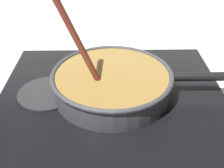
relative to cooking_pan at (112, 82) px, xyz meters
The scene contains 5 objects.
ground 0.12m from the cooking_pan, 117.03° to the right, with size 2.40×1.60×0.04m, color beige.
hob_plate 0.04m from the cooking_pan, 158.51° to the left, with size 0.56×0.48×0.01m, color black.
burner_ring 0.03m from the cooking_pan, 158.51° to the left, with size 0.17×0.17×0.01m, color #592D0C.
spare_burner 0.17m from the cooking_pan, behind, with size 0.15×0.15×0.01m, color #262628.
cooking_pan is the anchor object (origin of this frame).
Camera 1 is at (0.04, -0.47, 0.42)m, focal length 44.51 mm.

